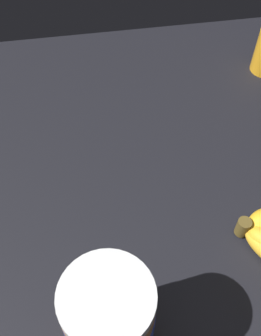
{
  "coord_description": "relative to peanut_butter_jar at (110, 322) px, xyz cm",
  "views": [
    {
      "loc": [
        -35.81,
        7.8,
        53.06
      ],
      "look_at": [
        0.63,
        1.92,
        4.34
      ],
      "focal_mm": 42.85,
      "sensor_mm": 36.0,
      "label": 1
    }
  ],
  "objects": [
    {
      "name": "peanut_butter_jar",
      "position": [
        0.0,
        0.0,
        0.0
      ],
      "size": [
        9.8,
        9.8,
        16.28
      ],
      "color": "#B27238",
      "rests_on": "ground_plane"
    },
    {
      "name": "ground_plane",
      "position": [
        22.61,
        -7.97,
        -10.57
      ],
      "size": [
        85.09,
        74.18,
        4.98
      ],
      "primitive_type": "cube",
      "color": "black"
    }
  ]
}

